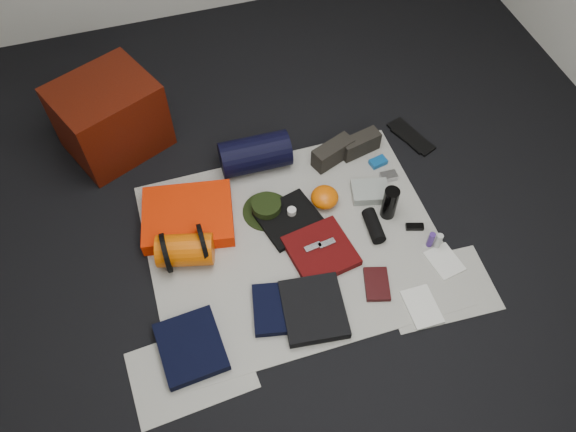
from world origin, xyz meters
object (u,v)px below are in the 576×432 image
object	(u,v)px
water_bottle	(390,203)
paperback_book	(377,284)
compact_camera	(388,176)
navy_duffel	(255,154)
sleeping_pad	(188,216)
stuff_sack	(185,250)
red_cabinet	(110,117)

from	to	relation	value
water_bottle	paperback_book	world-z (taller)	water_bottle
compact_camera	navy_duffel	bearing A→B (deg)	157.70
sleeping_pad	compact_camera	bearing A→B (deg)	-2.41
compact_camera	paperback_book	size ratio (longest dim) A/B	0.51
sleeping_pad	water_bottle	distance (m)	1.15
water_bottle	compact_camera	world-z (taller)	water_bottle
navy_duffel	water_bottle	bearing A→B (deg)	-40.89
stuff_sack	paperback_book	size ratio (longest dim) A/B	1.54
sleeping_pad	paperback_book	distance (m)	1.12
water_bottle	paperback_book	size ratio (longest dim) A/B	1.11
red_cabinet	paperback_book	size ratio (longest dim) A/B	2.89
navy_duffel	red_cabinet	bearing A→B (deg)	152.04
red_cabinet	paperback_book	distance (m)	1.86
navy_duffel	water_bottle	world-z (taller)	navy_duffel
stuff_sack	navy_duffel	size ratio (longest dim) A/B	0.72
stuff_sack	compact_camera	bearing A→B (deg)	8.55
sleeping_pad	water_bottle	world-z (taller)	water_bottle
sleeping_pad	navy_duffel	xyz separation A→B (m)	(0.48, 0.28, 0.06)
compact_camera	paperback_book	bearing A→B (deg)	-115.80
sleeping_pad	compact_camera	distance (m)	1.22
red_cabinet	paperback_book	xyz separation A→B (m)	(1.17, -1.43, -0.21)
red_cabinet	sleeping_pad	distance (m)	0.81
red_cabinet	stuff_sack	distance (m)	1.01
red_cabinet	sleeping_pad	size ratio (longest dim) A/B	1.11
water_bottle	compact_camera	xyz separation A→B (m)	(0.11, 0.24, -0.09)
stuff_sack	water_bottle	bearing A→B (deg)	-2.46
paperback_book	water_bottle	bearing A→B (deg)	76.14
water_bottle	navy_duffel	bearing A→B (deg)	137.58
water_bottle	compact_camera	distance (m)	0.28
navy_duffel	water_bottle	xyz separation A→B (m)	(0.63, -0.58, -0.00)
sleeping_pad	compact_camera	world-z (taller)	sleeping_pad
stuff_sack	navy_duffel	bearing A→B (deg)	44.50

